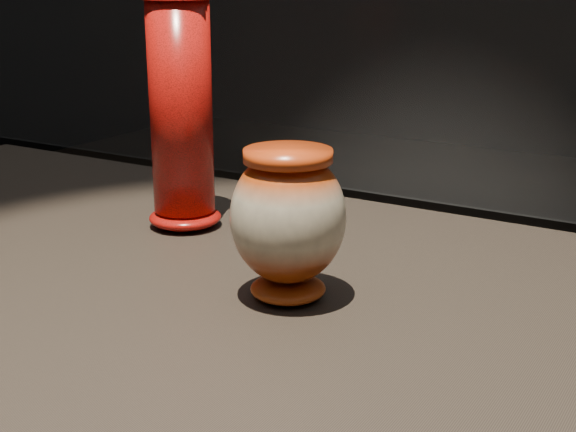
# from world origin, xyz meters

# --- Properties ---
(main_vase) EXTENTS (0.14, 0.14, 0.18)m
(main_vase) POSITION_xyz_m (-0.04, -0.02, 1.00)
(main_vase) COLOR maroon
(main_vase) RESTS_ON display_plinth
(tall_vase) EXTENTS (0.13, 0.13, 0.34)m
(tall_vase) POSITION_xyz_m (-0.31, 0.14, 1.06)
(tall_vase) COLOR red
(tall_vase) RESTS_ON display_plinth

